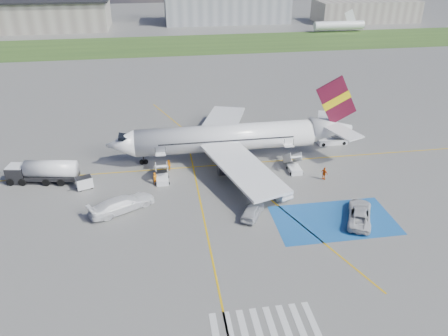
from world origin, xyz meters
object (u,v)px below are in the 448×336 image
at_px(fuel_tanker, 43,173).
at_px(van_white_b, 122,202).
at_px(car_silver_a, 253,211).
at_px(airliner, 235,137).
at_px(gpu_cart, 84,183).
at_px(car_silver_b, 275,189).
at_px(van_white_a, 360,212).
at_px(belt_loader, 332,142).

distance_m(fuel_tanker, van_white_b, 13.89).
xyz_separation_m(car_silver_a, van_white_b, (-15.24, 3.75, 0.41)).
height_order(fuel_tanker, car_silver_a, fuel_tanker).
bearing_deg(van_white_b, car_silver_a, -131.51).
bearing_deg(van_white_b, airliner, -80.96).
relative_size(airliner, van_white_b, 6.03).
distance_m(airliner, gpu_cart, 22.08).
height_order(car_silver_a, van_white_b, van_white_b).
bearing_deg(gpu_cart, van_white_b, -69.71).
bearing_deg(fuel_tanker, car_silver_b, -5.04).
bearing_deg(fuel_tanker, car_silver_a, -15.70).
xyz_separation_m(airliner, gpu_cart, (-21.14, -5.83, -2.63)).
xyz_separation_m(car_silver_a, car_silver_b, (3.94, 4.46, 0.06)).
distance_m(car_silver_a, van_white_a, 12.45).
bearing_deg(car_silver_a, van_white_b, 16.10).
bearing_deg(fuel_tanker, belt_loader, 17.65).
height_order(belt_loader, van_white_b, van_white_b).
distance_m(fuel_tanker, belt_loader, 43.45).
relative_size(car_silver_a, van_white_a, 0.85).
bearing_deg(gpu_cart, airliner, -4.40).
relative_size(airliner, belt_loader, 7.46).
height_order(fuel_tanker, belt_loader, fuel_tanker).
xyz_separation_m(fuel_tanker, van_white_b, (10.73, -8.82, -0.13)).
relative_size(van_white_a, van_white_b, 0.89).
distance_m(belt_loader, van_white_b, 35.45).
bearing_deg(van_white_b, fuel_tanker, 22.88).
xyz_separation_m(airliner, car_silver_a, (-0.75, -15.68, -2.61)).
xyz_separation_m(van_white_a, van_white_b, (-27.42, 6.34, 0.18)).
xyz_separation_m(airliner, belt_loader, (16.34, 2.58, -3.02)).
bearing_deg(fuel_tanker, van_white_a, -11.55).
bearing_deg(car_silver_a, airliner, -62.83).
distance_m(airliner, car_silver_b, 11.94).
height_order(airliner, belt_loader, airliner).
bearing_deg(airliner, fuel_tanker, -173.35).
height_order(airliner, van_white_b, airliner).
bearing_deg(airliner, belt_loader, 8.97).
bearing_deg(van_white_a, car_silver_a, 13.45).
xyz_separation_m(gpu_cart, car_silver_a, (20.39, -9.85, 0.02)).
bearing_deg(van_white_a, car_silver_b, -15.11).
height_order(airliner, fuel_tanker, airliner).
height_order(fuel_tanker, van_white_b, fuel_tanker).
height_order(gpu_cart, car_silver_a, gpu_cart).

